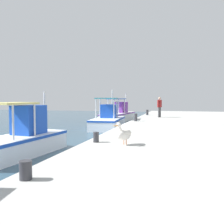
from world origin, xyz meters
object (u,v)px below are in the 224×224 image
object	(u,v)px
pelican	(124,134)
fishing_boat_fourth	(119,115)
fishing_boat_second	(22,139)
mooring_bollard_second	(96,137)
mooring_bollard_fourth	(147,112)
mooring_bollard_third	(136,117)
fisherman_standing	(160,106)
fishing_boat_third	(108,121)
mooring_bollard_nearest	(26,170)

from	to	relation	value
pelican	fishing_boat_fourth	bearing A→B (deg)	14.37
fishing_boat_second	mooring_bollard_second	size ratio (longest dim) A/B	12.51
fishing_boat_fourth	mooring_bollard_fourth	world-z (taller)	fishing_boat_fourth
mooring_bollard_second	mooring_bollard_fourth	world-z (taller)	mooring_bollard_fourth
mooring_bollard_third	mooring_bollard_fourth	distance (m)	6.68
fishing_boat_second	fisherman_standing	bearing A→B (deg)	-21.37
mooring_bollard_second	mooring_bollard_fourth	xyz separation A→B (m)	(15.47, 0.00, 0.07)
fisherman_standing	pelican	bearing A→B (deg)	178.96
fisherman_standing	mooring_bollard_second	size ratio (longest dim) A/B	4.55
fishing_boat_third	fisherman_standing	size ratio (longest dim) A/B	2.70
mooring_bollard_third	mooring_bollard_second	bearing A→B (deg)	180.00
pelican	mooring_bollard_second	bearing A→B (deg)	79.27
fishing_boat_third	mooring_bollard_third	xyz separation A→B (m)	(-1.40, -2.49, 0.41)
fishing_boat_second	fishing_boat_fourth	bearing A→B (deg)	-1.08
fishing_boat_third	mooring_bollard_fourth	size ratio (longest dim) A/B	9.15
fishing_boat_fourth	mooring_bollard_third	bearing A→B (deg)	-158.06
fisherman_standing	mooring_bollard_fourth	size ratio (longest dim) A/B	3.39
fishing_boat_fourth	mooring_bollard_third	xyz separation A→B (m)	(-8.02, -3.23, 0.39)
mooring_bollard_fourth	mooring_bollard_second	bearing A→B (deg)	-180.00
mooring_bollard_second	mooring_bollard_fourth	distance (m)	15.47
pelican	mooring_bollard_fourth	bearing A→B (deg)	4.13
mooring_bollard_nearest	mooring_bollard_third	distance (m)	13.19
pelican	mooring_bollard_second	xyz separation A→B (m)	(0.21, 1.13, -0.21)
fishing_boat_third	pelican	bearing A→B (deg)	-160.80
fisherman_standing	mooring_bollard_fourth	world-z (taller)	fisherman_standing
pelican	mooring_bollard_third	distance (m)	9.07
mooring_bollard_third	pelican	bearing A→B (deg)	-172.83
mooring_bollard_nearest	mooring_bollard_third	world-z (taller)	mooring_bollard_third
mooring_bollard_fourth	fishing_boat_fourth	bearing A→B (deg)	67.56
fishing_boat_third	pelican	distance (m)	11.03
fisherman_standing	mooring_bollard_second	world-z (taller)	fisherman_standing
fisherman_standing	fishing_boat_fourth	bearing A→B (deg)	50.16
mooring_bollard_third	mooring_bollard_fourth	world-z (taller)	mooring_bollard_third
fishing_boat_fourth	mooring_bollard_second	world-z (taller)	fishing_boat_fourth
fishing_boat_second	mooring_bollard_fourth	world-z (taller)	fishing_boat_second
mooring_bollard_nearest	mooring_bollard_second	world-z (taller)	mooring_bollard_nearest
fishing_boat_fourth	mooring_bollard_nearest	distance (m)	21.46
fishing_boat_second	mooring_bollard_third	world-z (taller)	fishing_boat_second
fishing_boat_second	pelican	size ratio (longest dim) A/B	5.22
fishing_boat_fourth	fishing_boat_second	bearing A→B (deg)	178.92
fishing_boat_second	mooring_bollard_fourth	size ratio (longest dim) A/B	9.32
fishing_boat_third	mooring_bollard_nearest	bearing A→B (deg)	-170.31
mooring_bollard_second	mooring_bollard_third	bearing A→B (deg)	0.00
fishing_boat_fourth	mooring_bollard_fourth	size ratio (longest dim) A/B	12.56
fishing_boat_third	fisherman_standing	xyz separation A→B (m)	(2.78, -3.86, 1.10)
pelican	fishing_boat_second	bearing A→B (deg)	82.27
fishing_boat_third	mooring_bollard_third	bearing A→B (deg)	-119.34
mooring_bollard_nearest	mooring_bollard_fourth	bearing A→B (deg)	0.00
mooring_bollard_second	pelican	bearing A→B (deg)	-100.73
fishing_boat_fourth	fisherman_standing	size ratio (longest dim) A/B	3.71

